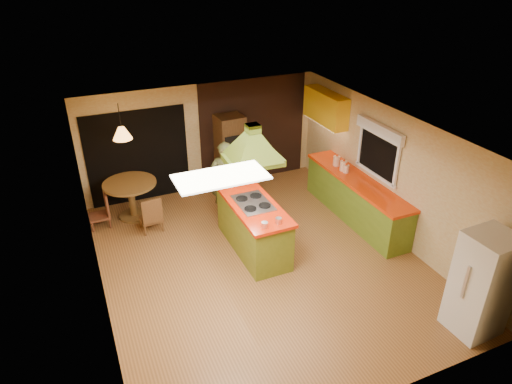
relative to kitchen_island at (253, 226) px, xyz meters
name	(u,v)px	position (x,y,z in m)	size (l,w,h in m)	color
ground	(260,261)	(-0.04, -0.42, -0.50)	(6.50, 6.50, 0.00)	#976131
room_walls	(260,202)	(-0.04, -0.42, 0.75)	(5.50, 6.50, 6.50)	beige
ceiling_plane	(261,133)	(-0.04, -0.42, 2.00)	(6.50, 6.50, 0.00)	silver
brick_panel	(253,130)	(1.21, 2.81, 0.75)	(2.64, 0.03, 2.50)	#381E14
nook_opening	(138,157)	(-1.54, 2.81, 0.55)	(2.20, 0.03, 2.10)	black
right_counter	(356,199)	(2.41, 0.18, -0.04)	(0.62, 3.05, 0.92)	olive
upper_cabinets	(326,107)	(2.53, 1.78, 1.45)	(0.34, 1.40, 0.70)	yellow
window_right	(379,142)	(2.65, -0.02, 1.27)	(0.12, 1.35, 1.06)	black
fluor_panel	(221,177)	(-1.14, -1.62, 1.98)	(1.20, 0.60, 0.03)	white
kitchen_island	(253,226)	(0.00, 0.00, 0.00)	(0.81, 1.99, 1.01)	olive
range_hood	(253,138)	(0.00, 0.00, 1.75)	(0.99, 0.73, 0.78)	#53681A
man	(225,180)	(-0.05, 1.34, 0.35)	(0.62, 0.41, 1.70)	#4A502A
refrigerator	(482,284)	(2.20, -3.22, 0.33)	(0.68, 0.64, 1.66)	white
wall_oven	(230,153)	(0.50, 2.52, 0.40)	(0.62, 0.63, 1.80)	#4D3219
dining_table	(131,193)	(-1.89, 2.09, 0.08)	(1.10, 1.10, 0.82)	brown
chair_left	(98,210)	(-2.59, 1.99, -0.13)	(0.40, 0.40, 0.74)	brown
chair_near	(150,213)	(-1.64, 1.44, -0.11)	(0.42, 0.42, 0.77)	brown
pendant_lamp	(122,133)	(-1.89, 2.09, 1.40)	(0.38, 0.38, 0.24)	#FF9E3F
canister_large	(337,161)	(2.36, 0.92, 0.53)	(0.15, 0.15, 0.22)	#F5E0C5
canister_medium	(343,166)	(2.36, 0.65, 0.52)	(0.15, 0.15, 0.21)	#FDE9CB
canister_small	(346,169)	(2.36, 0.54, 0.50)	(0.13, 0.13, 0.17)	#FFE9CD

